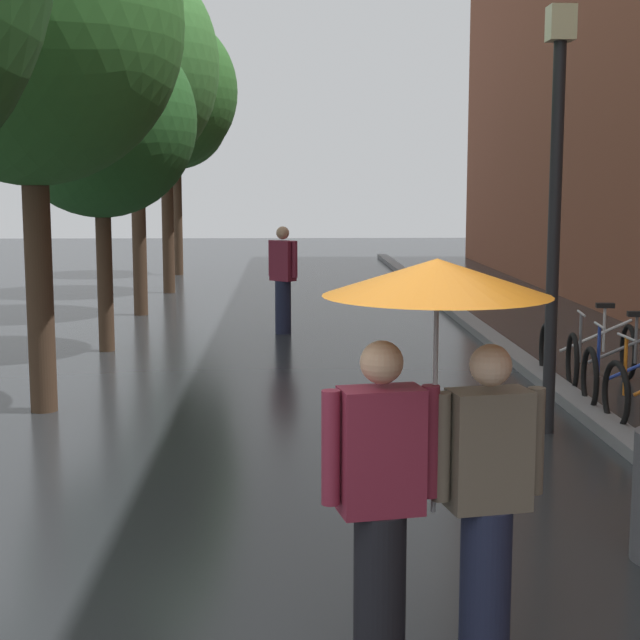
# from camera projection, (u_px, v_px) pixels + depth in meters

# --- Properties ---
(kerb_strip) EXTENTS (0.30, 36.00, 0.12)m
(kerb_strip) POSITION_uv_depth(u_px,v_px,m) (498.00, 343.00, 14.47)
(kerb_strip) COLOR slate
(kerb_strip) RESTS_ON ground
(street_tree_1) EXTENTS (3.16, 3.16, 5.74)m
(street_tree_1) POSITION_uv_depth(u_px,v_px,m) (29.00, 22.00, 9.86)
(street_tree_1) COLOR #473323
(street_tree_1) RESTS_ON ground
(street_tree_2) EXTENTS (2.74, 2.74, 4.71)m
(street_tree_2) POSITION_uv_depth(u_px,v_px,m) (100.00, 121.00, 13.72)
(street_tree_2) COLOR #473323
(street_tree_2) RESTS_ON ground
(street_tree_3) EXTENTS (3.04, 3.04, 6.46)m
(street_tree_3) POSITION_uv_depth(u_px,v_px,m) (135.00, 66.00, 17.47)
(street_tree_3) COLOR #473323
(street_tree_3) RESTS_ON ground
(street_tree_4) EXTENTS (3.17, 3.17, 6.13)m
(street_tree_4) POSITION_uv_depth(u_px,v_px,m) (165.00, 92.00, 21.20)
(street_tree_4) COLOR #473323
(street_tree_4) RESTS_ON ground
(street_tree_5) EXTENTS (2.76, 2.76, 5.58)m
(street_tree_5) POSITION_uv_depth(u_px,v_px,m) (176.00, 117.00, 25.55)
(street_tree_5) COLOR #473323
(street_tree_5) RESTS_ON ground
(parked_bicycle_3) EXTENTS (1.14, 0.80, 0.96)m
(parked_bicycle_3) POSITION_uv_depth(u_px,v_px,m) (638.00, 377.00, 10.33)
(parked_bicycle_3) COLOR black
(parked_bicycle_3) RESTS_ON ground
(parked_bicycle_4) EXTENTS (1.16, 0.84, 0.96)m
(parked_bicycle_4) POSITION_uv_depth(u_px,v_px,m) (617.00, 361.00, 11.30)
(parked_bicycle_4) COLOR black
(parked_bicycle_4) RESTS_ON ground
(parked_bicycle_5) EXTENTS (1.15, 0.81, 0.96)m
(parked_bicycle_5) POSITION_uv_depth(u_px,v_px,m) (587.00, 349.00, 12.08)
(parked_bicycle_5) COLOR black
(parked_bicycle_5) RESTS_ON ground
(couple_under_umbrella) EXTENTS (1.13, 1.11, 2.06)m
(couple_under_umbrella) POSITION_uv_depth(u_px,v_px,m) (435.00, 400.00, 4.72)
(couple_under_umbrella) COLOR black
(couple_under_umbrella) RESTS_ON ground
(street_lamp_post) EXTENTS (0.24, 0.24, 4.06)m
(street_lamp_post) POSITION_uv_depth(u_px,v_px,m) (555.00, 188.00, 9.18)
(street_lamp_post) COLOR black
(street_lamp_post) RESTS_ON ground
(pedestrian_walking_midground) EXTENTS (0.47, 0.46, 1.75)m
(pedestrian_walking_midground) POSITION_uv_depth(u_px,v_px,m) (283.00, 277.00, 15.73)
(pedestrian_walking_midground) COLOR #1E233D
(pedestrian_walking_midground) RESTS_ON ground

